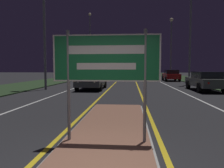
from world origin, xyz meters
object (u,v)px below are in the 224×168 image
car_receding_1 (171,75)px  car_approaching_0 (92,80)px  streetlight_left_far (90,39)px  streetlight_right_near (191,11)px  highway_sign (106,63)px  streetlight_right_far (171,40)px  car_receding_0 (205,80)px

car_receding_1 → car_approaching_0: 14.63m
streetlight_left_far → streetlight_right_near: streetlight_right_near is taller
streetlight_left_far → car_receding_1: bearing=-35.1°
highway_sign → streetlight_left_far: 34.25m
streetlight_right_near → highway_sign: bearing=-109.7°
streetlight_left_far → streetlight_right_near: (13.05, -14.97, 0.61)m
streetlight_right_near → car_receding_1: size_ratio=2.62×
streetlight_right_near → car_receding_1: bearing=96.2°
highway_sign → streetlight_left_far: bearing=101.1°
highway_sign → car_receding_1: 25.28m
streetlight_right_far → car_approaching_0: size_ratio=2.01×
car_receding_0 → streetlight_left_far: bearing=120.8°
streetlight_right_far → car_approaching_0: streetlight_right_far is taller
streetlight_right_far → streetlight_right_near: bearing=-90.7°
car_approaching_0 → streetlight_right_far: bearing=61.5°
streetlight_left_far → streetlight_right_near: bearing=-48.9°
car_receding_0 → car_receding_1: car_receding_1 is taller
streetlight_right_near → car_receding_1: 9.15m
car_approaching_0 → streetlight_left_far: bearing=100.9°
streetlight_right_far → car_receding_1: size_ratio=2.13×
car_approaching_0 → car_receding_0: bearing=-3.1°
streetlight_left_far → car_approaching_0: 21.89m
streetlight_left_far → car_receding_0: bearing=-59.2°
streetlight_right_near → streetlight_left_far: bearing=131.1°
car_receding_1 → car_approaching_0: (-8.40, -11.98, -0.01)m
highway_sign → car_receding_0: (6.10, 12.11, -1.04)m
streetlight_right_near → streetlight_right_far: (0.15, 11.29, -1.41)m
streetlight_right_near → car_receding_0: streetlight_right_near is taller
streetlight_right_near → streetlight_right_far: 11.38m
streetlight_left_far → streetlight_right_far: bearing=-15.6°
streetlight_right_near → car_receding_0: (-0.44, -6.17, -6.61)m
car_receding_0 → streetlight_right_far: bearing=88.1°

